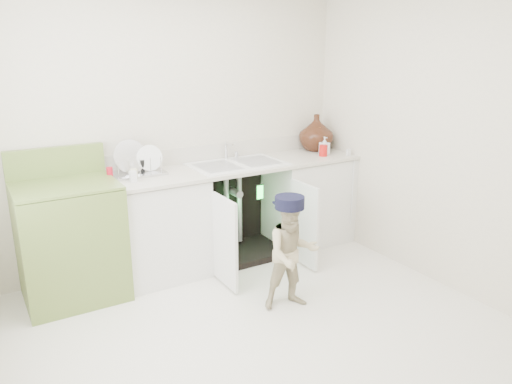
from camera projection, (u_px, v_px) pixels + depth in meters
ground at (253, 330)px, 3.55m from camera, size 3.50×3.50×0.00m
room_shell at (252, 159)px, 3.19m from camera, size 6.00×5.50×1.26m
counter_run at (241, 207)px, 4.70m from camera, size 2.44×1.02×1.27m
avocado_stove at (70, 240)px, 3.91m from camera, size 0.76×0.65×1.17m
repair_worker at (292, 252)px, 3.76m from camera, size 0.49×0.93×0.89m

